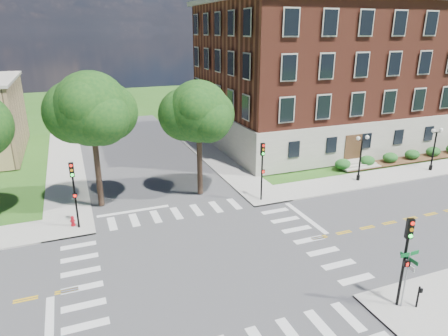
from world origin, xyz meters
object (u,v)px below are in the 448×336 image
object	(u,v)px
traffic_signal_se	(406,252)
twin_lamp_east	(434,147)
fire_hydrant	(73,221)
street_sign_pole	(407,269)
traffic_signal_nw	(74,187)
push_button_post	(418,296)
traffic_signal_ne	(262,164)
twin_lamp_west	(361,155)

from	to	relation	value
traffic_signal_se	twin_lamp_east	xyz separation A→B (m)	(18.48, 14.93, -0.66)
traffic_signal_se	fire_hydrant	xyz separation A→B (m)	(-14.99, 15.15, -2.72)
street_sign_pole	fire_hydrant	bearing A→B (deg)	134.62
traffic_signal_se	traffic_signal_nw	size ratio (longest dim) A/B	1.00
street_sign_pole	fire_hydrant	xyz separation A→B (m)	(-15.10, 15.30, -1.84)
traffic_signal_nw	fire_hydrant	bearing A→B (deg)	131.21
street_sign_pole	push_button_post	bearing A→B (deg)	-28.07
push_button_post	fire_hydrant	world-z (taller)	push_button_post
traffic_signal_ne	push_button_post	size ratio (longest dim) A/B	4.00
traffic_signal_ne	fire_hydrant	world-z (taller)	traffic_signal_ne
traffic_signal_se	twin_lamp_east	world-z (taller)	traffic_signal_se
traffic_signal_ne	twin_lamp_east	distance (m)	18.98
twin_lamp_west	twin_lamp_east	size ratio (longest dim) A/B	1.00
traffic_signal_se	twin_lamp_east	size ratio (longest dim) A/B	1.13
traffic_signal_se	street_sign_pole	bearing A→B (deg)	-53.62
push_button_post	fire_hydrant	size ratio (longest dim) A/B	1.60
twin_lamp_west	traffic_signal_se	bearing A→B (deg)	-122.99
traffic_signal_ne	push_button_post	distance (m)	15.18
traffic_signal_ne	twin_lamp_east	size ratio (longest dim) A/B	1.13
traffic_signal_ne	fire_hydrant	distance (m)	14.77
push_button_post	traffic_signal_ne	bearing A→B (deg)	94.82
traffic_signal_nw	twin_lamp_east	size ratio (longest dim) A/B	1.13
traffic_signal_ne	push_button_post	world-z (taller)	traffic_signal_ne
traffic_signal_se	traffic_signal_ne	world-z (taller)	same
twin_lamp_west	street_sign_pole	distance (m)	18.21
traffic_signal_se	traffic_signal_nw	xyz separation A→B (m)	(-14.62, 14.73, 0.00)
twin_lamp_west	push_button_post	distance (m)	18.25
traffic_signal_se	fire_hydrant	size ratio (longest dim) A/B	6.40
twin_lamp_west	fire_hydrant	bearing A→B (deg)	-179.85
traffic_signal_se	twin_lamp_east	distance (m)	23.76
twin_lamp_east	street_sign_pole	world-z (taller)	twin_lamp_east
traffic_signal_nw	push_button_post	distance (m)	21.78
traffic_signal_nw	twin_lamp_west	size ratio (longest dim) A/B	1.13
traffic_signal_ne	twin_lamp_west	xyz separation A→B (m)	(10.37, 0.79, -0.66)
traffic_signal_nw	twin_lamp_east	bearing A→B (deg)	0.35
twin_lamp_west	fire_hydrant	xyz separation A→B (m)	(-24.87, -0.07, -2.06)
street_sign_pole	fire_hydrant	distance (m)	21.58
push_button_post	street_sign_pole	bearing A→B (deg)	151.93
traffic_signal_nw	street_sign_pole	distance (m)	20.95
traffic_signal_se	twin_lamp_west	distance (m)	18.16
traffic_signal_se	fire_hydrant	world-z (taller)	traffic_signal_se
twin_lamp_east	push_button_post	size ratio (longest dim) A/B	3.53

